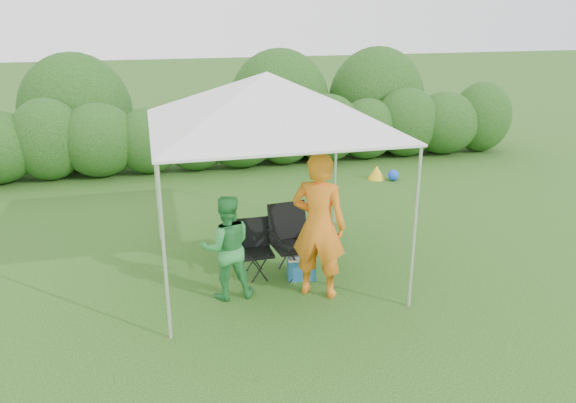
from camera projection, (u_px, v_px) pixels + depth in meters
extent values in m
plane|color=#33601E|center=(277.00, 284.00, 7.77)|extent=(70.00, 70.00, 0.00)
cylinder|color=#382616|center=(0.00, 176.00, 12.11)|extent=(0.12, 0.12, 0.30)
ellipsoid|color=#26531A|center=(47.00, 140.00, 12.10)|extent=(1.57, 1.34, 1.80)
cylinder|color=#382616|center=(52.00, 173.00, 12.35)|extent=(0.12, 0.12, 0.30)
ellipsoid|color=#26531A|center=(99.00, 140.00, 12.37)|extent=(1.72, 1.47, 1.65)
cylinder|color=#382616|center=(102.00, 170.00, 12.59)|extent=(0.12, 0.12, 0.30)
ellipsoid|color=#26531A|center=(148.00, 141.00, 12.64)|extent=(1.50, 1.28, 1.50)
cylinder|color=#382616|center=(150.00, 166.00, 12.84)|extent=(0.12, 0.12, 0.30)
ellipsoid|color=#26531A|center=(195.00, 133.00, 12.85)|extent=(1.65, 1.40, 1.73)
cylinder|color=#382616|center=(197.00, 163.00, 13.08)|extent=(0.12, 0.12, 0.30)
ellipsoid|color=#26531A|center=(241.00, 134.00, 13.11)|extent=(1.80, 1.53, 1.57)
cylinder|color=#382616|center=(241.00, 161.00, 13.33)|extent=(0.12, 0.12, 0.30)
ellipsoid|color=#26531A|center=(284.00, 127.00, 13.32)|extent=(1.58, 1.34, 1.80)
cylinder|color=#382616|center=(284.00, 158.00, 13.57)|extent=(0.12, 0.12, 0.30)
ellipsoid|color=#26531A|center=(326.00, 128.00, 13.59)|extent=(1.72, 1.47, 1.65)
cylinder|color=#382616|center=(326.00, 155.00, 13.81)|extent=(0.12, 0.12, 0.30)
ellipsoid|color=#26531A|center=(367.00, 129.00, 13.86)|extent=(1.50, 1.28, 1.50)
cylinder|color=#382616|center=(366.00, 152.00, 14.06)|extent=(0.12, 0.12, 0.30)
ellipsoid|color=#26531A|center=(407.00, 122.00, 14.06)|extent=(1.65, 1.40, 1.73)
cylinder|color=#382616|center=(405.00, 150.00, 14.30)|extent=(0.12, 0.12, 0.30)
ellipsoid|color=#26531A|center=(444.00, 123.00, 14.33)|extent=(1.80, 1.53, 1.57)
cylinder|color=#382616|center=(442.00, 147.00, 14.54)|extent=(0.12, 0.12, 0.30)
ellipsoid|color=#26531A|center=(481.00, 117.00, 14.54)|extent=(1.57, 1.34, 1.80)
cylinder|color=#382616|center=(478.00, 145.00, 14.79)|extent=(0.12, 0.12, 0.30)
cylinder|color=silver|center=(164.00, 255.00, 6.16)|extent=(0.04, 0.04, 2.10)
cylinder|color=silver|center=(415.00, 230.00, 6.85)|extent=(0.04, 0.04, 2.10)
cylinder|color=silver|center=(156.00, 178.00, 8.90)|extent=(0.04, 0.04, 2.10)
cylinder|color=silver|center=(335.00, 166.00, 9.59)|extent=(0.04, 0.04, 2.10)
cube|color=white|center=(268.00, 126.00, 7.52)|extent=(3.10, 3.10, 0.03)
pyramid|color=white|center=(267.00, 99.00, 7.40)|extent=(3.10, 3.10, 0.70)
cube|color=black|center=(294.00, 245.00, 7.91)|extent=(0.60, 0.57, 0.05)
cube|color=black|center=(288.00, 220.00, 8.01)|extent=(0.56, 0.21, 0.53)
cube|color=black|center=(274.00, 236.00, 7.75)|extent=(0.11, 0.47, 0.03)
cube|color=black|center=(312.00, 230.00, 7.94)|extent=(0.11, 0.47, 0.03)
cylinder|color=black|center=(284.00, 269.00, 7.70)|extent=(0.03, 0.03, 0.44)
cylinder|color=black|center=(315.00, 264.00, 7.85)|extent=(0.03, 0.03, 0.44)
cylinder|color=black|center=(273.00, 256.00, 8.11)|extent=(0.03, 0.03, 0.44)
cylinder|color=black|center=(302.00, 251.00, 8.26)|extent=(0.03, 0.03, 0.44)
cube|color=black|center=(256.00, 253.00, 7.88)|extent=(0.45, 0.41, 0.04)
cube|color=black|center=(253.00, 232.00, 7.97)|extent=(0.44, 0.13, 0.42)
cube|color=black|center=(240.00, 245.00, 7.77)|extent=(0.05, 0.37, 0.03)
cube|color=black|center=(272.00, 241.00, 7.88)|extent=(0.05, 0.37, 0.03)
cylinder|color=black|center=(246.00, 272.00, 7.72)|extent=(0.02, 0.02, 0.36)
cylinder|color=black|center=(273.00, 269.00, 7.81)|extent=(0.02, 0.02, 0.36)
cylinder|color=black|center=(241.00, 260.00, 8.06)|extent=(0.02, 0.02, 0.36)
cylinder|color=black|center=(267.00, 257.00, 8.15)|extent=(0.02, 0.02, 0.36)
imported|color=orange|center=(319.00, 226.00, 7.19)|extent=(0.85, 0.77, 1.95)
imported|color=green|center=(227.00, 247.00, 7.22)|extent=(0.68, 0.53, 1.40)
cube|color=#216199|center=(301.00, 268.00, 7.89)|extent=(0.42, 0.32, 0.31)
cube|color=silver|center=(301.00, 257.00, 7.84)|extent=(0.44, 0.35, 0.03)
cylinder|color=#592D0C|center=(306.00, 249.00, 7.77)|extent=(0.06, 0.06, 0.23)
cone|color=yellow|center=(377.00, 172.00, 12.38)|extent=(0.37, 0.37, 0.31)
sphere|color=blue|center=(393.00, 175.00, 12.27)|extent=(0.24, 0.24, 0.24)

